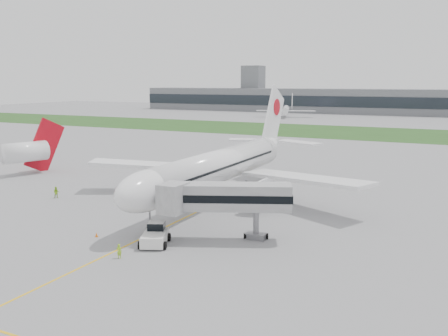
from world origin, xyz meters
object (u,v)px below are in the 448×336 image
at_px(airliner, 222,165).
at_px(ground_crew_near, 119,251).
at_px(neighbor_aircraft, 28,151).
at_px(jet_bridge, 222,198).
at_px(pushback_tug, 155,235).

height_order(airliner, ground_crew_near, airliner).
xyz_separation_m(airliner, neighbor_aircraft, (-45.00, 3.05, -1.02)).
xyz_separation_m(jet_bridge, ground_crew_near, (-7.14, -10.27, -4.35)).
height_order(jet_bridge, ground_crew_near, jet_bridge).
xyz_separation_m(airliner, jet_bridge, (8.96, -18.02, -0.51)).
distance_m(airliner, pushback_tug, 23.28).
height_order(airliner, jet_bridge, airliner).
bearing_deg(ground_crew_near, jet_bridge, -129.43).
relative_size(airliner, neighbor_aircraft, 3.72).
xyz_separation_m(ground_crew_near, neighbor_aircraft, (-46.82, 31.35, 3.84)).
xyz_separation_m(airliner, pushback_tug, (2.61, -22.67, -4.57)).
relative_size(pushback_tug, jet_bridge, 0.37).
distance_m(pushback_tug, ground_crew_near, 5.69).
relative_size(ground_crew_near, neighbor_aircraft, 0.11).
bearing_deg(pushback_tug, ground_crew_near, -121.59).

